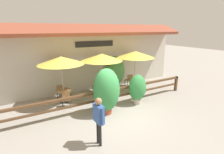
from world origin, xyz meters
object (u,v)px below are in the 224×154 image
(chair_near_wallside, at_px, (60,91))
(chair_middle_wallside, at_px, (97,85))
(chair_far_wallside, at_px, (129,79))
(patio_umbrella_middle, at_px, (102,57))
(chair_far_streetside, at_px, (141,85))
(patio_umbrella_near, at_px, (61,60))
(chair_near_streetside, at_px, (66,98))
(potted_plant_small_flowering, at_px, (107,91))
(potted_plant_broad_leaf, at_px, (116,71))
(pedestrian, at_px, (99,115))
(dining_table_near, at_px, (64,92))
(potted_plant_entrance_palm, at_px, (137,88))
(chair_middle_streetside, at_px, (107,91))
(dining_table_middle, at_px, (102,86))
(patio_umbrella_far, at_px, (136,54))
(dining_table_far, at_px, (135,81))

(chair_near_wallside, distance_m, chair_middle_wallside, 2.28)
(chair_middle_wallside, relative_size, chair_far_wallside, 1.00)
(patio_umbrella_middle, height_order, chair_far_streetside, patio_umbrella_middle)
(patio_umbrella_near, height_order, chair_near_streetside, patio_umbrella_near)
(chair_middle_wallside, relative_size, potted_plant_small_flowering, 0.39)
(chair_middle_wallside, xyz_separation_m, chair_far_streetside, (2.44, -1.37, 0.00))
(potted_plant_broad_leaf, bearing_deg, patio_umbrella_middle, -148.43)
(patio_umbrella_near, bearing_deg, pedestrian, -88.62)
(chair_middle_wallside, distance_m, potted_plant_broad_leaf, 1.68)
(potted_plant_broad_leaf, relative_size, pedestrian, 1.24)
(dining_table_near, relative_size, chair_near_wallside, 0.95)
(potted_plant_entrance_palm, bearing_deg, chair_middle_wallside, 113.06)
(patio_umbrella_near, height_order, chair_far_wallside, patio_umbrella_near)
(chair_middle_streetside, bearing_deg, potted_plant_entrance_palm, -52.54)
(patio_umbrella_middle, bearing_deg, dining_table_middle, 0.00)
(chair_middle_wallside, bearing_deg, potted_plant_broad_leaf, -159.15)
(chair_far_streetside, bearing_deg, chair_far_wallside, 76.94)
(patio_umbrella_near, xyz_separation_m, potted_plant_broad_leaf, (3.76, 0.78, -1.18))
(potted_plant_small_flowering, bearing_deg, potted_plant_broad_leaf, 52.97)
(chair_middle_wallside, height_order, potted_plant_broad_leaf, potted_plant_broad_leaf)
(dining_table_near, bearing_deg, chair_near_streetside, -93.44)
(chair_middle_streetside, height_order, patio_umbrella_far, patio_umbrella_far)
(dining_table_middle, height_order, potted_plant_broad_leaf, potted_plant_broad_leaf)
(patio_umbrella_near, distance_m, dining_table_near, 1.76)
(patio_umbrella_near, bearing_deg, chair_far_wallside, 6.63)
(dining_table_near, relative_size, chair_far_wallside, 0.95)
(chair_near_streetside, bearing_deg, patio_umbrella_near, 101.15)
(patio_umbrella_near, bearing_deg, chair_middle_wallside, 13.99)
(dining_table_far, xyz_separation_m, chair_far_wallside, (0.04, 0.68, -0.09))
(chair_far_streetside, distance_m, pedestrian, 5.76)
(patio_umbrella_near, distance_m, pedestrian, 4.42)
(patio_umbrella_far, distance_m, chair_far_wallside, 1.98)
(dining_table_near, bearing_deg, chair_far_wallside, 6.63)
(patio_umbrella_near, bearing_deg, chair_far_streetside, -9.88)
(patio_umbrella_far, xyz_separation_m, potted_plant_entrance_palm, (-1.32, -1.99, -1.48))
(chair_near_wallside, height_order, potted_plant_small_flowering, potted_plant_small_flowering)
(dining_table_near, distance_m, chair_far_streetside, 4.76)
(dining_table_near, bearing_deg, chair_near_wallside, 93.03)
(dining_table_middle, relative_size, potted_plant_small_flowering, 0.37)
(dining_table_middle, xyz_separation_m, pedestrian, (-2.19, -4.13, 0.55))
(patio_umbrella_middle, xyz_separation_m, chair_middle_streetside, (-0.00, -0.68, -1.85))
(patio_umbrella_near, distance_m, chair_far_streetside, 5.10)
(chair_near_wallside, bearing_deg, chair_far_streetside, 172.47)
(patio_umbrella_middle, distance_m, potted_plant_broad_leaf, 2.09)
(chair_near_streetside, relative_size, dining_table_middle, 1.05)
(patio_umbrella_far, height_order, pedestrian, patio_umbrella_far)
(dining_table_far, relative_size, potted_plant_small_flowering, 0.37)
(chair_middle_wallside, bearing_deg, dining_table_far, 176.83)
(chair_near_wallside, relative_size, dining_table_middle, 1.05)
(dining_table_near, height_order, dining_table_middle, same)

